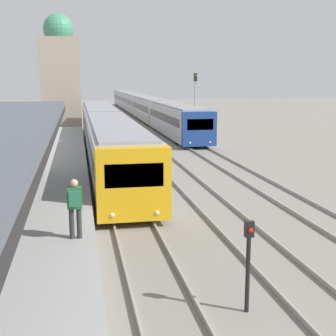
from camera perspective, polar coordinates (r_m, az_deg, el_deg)
name	(u,v)px	position (r m, az deg, el deg)	size (l,w,h in m)	color
person_on_platform	(75,204)	(12.93, -11.31, -4.31)	(0.40, 0.40, 1.66)	#2D2D33
train_near	(105,131)	(32.70, -7.63, 4.45)	(2.66, 33.37, 3.01)	gold
train_far	(141,105)	(66.92, -3.28, 7.70)	(2.60, 65.36, 2.97)	navy
signal_post_near	(248,257)	(10.77, 9.77, -10.67)	(0.20, 0.21, 2.15)	black
signal_mast_far	(195,98)	(42.80, 3.33, 8.54)	(0.28, 0.29, 5.75)	gray
distant_domed_building	(60,75)	(52.12, -12.98, 11.02)	(4.14, 4.14, 11.97)	gray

